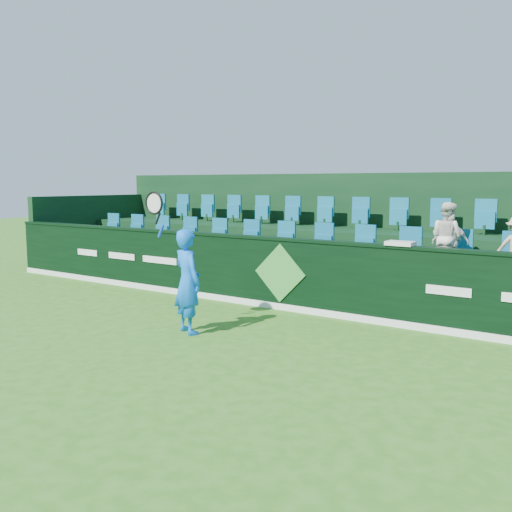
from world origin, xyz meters
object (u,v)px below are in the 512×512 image
Objects in this scene: tennis_player at (187,280)px; towel at (400,243)px; spectator_middle at (450,243)px; spectator_left at (447,237)px.

tennis_player is 3.52m from towel.
tennis_player is 4.64m from spectator_middle.
spectator_left is at bearing 69.63° from towel.
tennis_player reaches higher than towel.
towel is at bearing 55.08° from spectator_middle.
tennis_player reaches higher than spectator_left.
spectator_middle is at bearing 48.38° from tennis_player.
tennis_player is 2.17× the size of spectator_middle.
spectator_left is (3.00, 3.45, 0.57)m from tennis_player.
spectator_left reaches higher than towel.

